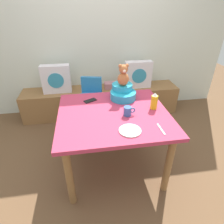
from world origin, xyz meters
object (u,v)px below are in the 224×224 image
(cell_phone, at_px, (90,101))
(infant_seat_teal, at_px, (123,92))
(dining_table, at_px, (113,121))
(book_stack, at_px, (110,85))
(dinner_plate_near, at_px, (130,131))
(coffee_mug, at_px, (128,111))
(pillow_floral_right, at_px, (138,75))
(pillow_floral_left, at_px, (56,79))
(highchair, at_px, (91,98))
(teddy_bear, at_px, (123,76))
(ketchup_bottle, at_px, (154,101))

(cell_phone, bearing_deg, infant_seat_teal, -115.28)
(dining_table, relative_size, cell_phone, 7.89)
(book_stack, bearing_deg, dinner_plate_near, -92.32)
(infant_seat_teal, distance_m, coffee_mug, 0.39)
(book_stack, relative_size, coffee_mug, 1.67)
(pillow_floral_right, relative_size, dinner_plate_near, 2.20)
(pillow_floral_left, relative_size, book_stack, 2.20)
(pillow_floral_right, bearing_deg, cell_phone, -131.73)
(infant_seat_teal, bearing_deg, pillow_floral_left, 133.09)
(book_stack, xyz_separation_m, coffee_mug, (-0.02, -1.34, 0.28))
(highchair, xyz_separation_m, infant_seat_teal, (0.36, -0.51, 0.29))
(highchair, bearing_deg, coffee_mug, -69.78)
(pillow_floral_right, height_order, coffee_mug, pillow_floral_right)
(infant_seat_teal, bearing_deg, pillow_floral_right, 63.81)
(pillow_floral_left, xyz_separation_m, dining_table, (0.70, -1.25, -0.04))
(pillow_floral_left, bearing_deg, teddy_bear, -46.93)
(dinner_plate_near, bearing_deg, coffee_mug, 81.48)
(pillow_floral_left, xyz_separation_m, coffee_mug, (0.84, -1.32, 0.11))
(teddy_bear, bearing_deg, coffee_mug, -94.34)
(infant_seat_teal, relative_size, ketchup_bottle, 1.78)
(pillow_floral_right, xyz_separation_m, book_stack, (-0.46, 0.02, -0.17))
(ketchup_bottle, bearing_deg, book_stack, 102.65)
(book_stack, xyz_separation_m, dinner_plate_near, (-0.07, -1.61, 0.24))
(pillow_floral_right, distance_m, book_stack, 0.49)
(teddy_bear, bearing_deg, book_stack, 90.29)
(infant_seat_teal, xyz_separation_m, teddy_bear, (0.00, -0.00, 0.21))
(highchair, xyz_separation_m, cell_phone, (-0.02, -0.53, 0.22))
(ketchup_bottle, height_order, coffee_mug, ketchup_bottle)
(pillow_floral_right, xyz_separation_m, infant_seat_teal, (-0.45, -0.92, 0.13))
(pillow_floral_right, height_order, dinner_plate_near, pillow_floral_right)
(dining_table, xyz_separation_m, cell_phone, (-0.22, 0.31, 0.11))
(coffee_mug, bearing_deg, ketchup_bottle, 16.52)
(dinner_plate_near, bearing_deg, infant_seat_teal, 83.96)
(teddy_bear, distance_m, coffee_mug, 0.45)
(ketchup_bottle, relative_size, coffee_mug, 1.54)
(ketchup_bottle, distance_m, cell_phone, 0.72)
(teddy_bear, height_order, ketchup_bottle, teddy_bear)
(dining_table, bearing_deg, book_stack, 82.88)
(pillow_floral_right, bearing_deg, infant_seat_teal, -116.19)
(pillow_floral_right, height_order, highchair, pillow_floral_right)
(pillow_floral_right, distance_m, coffee_mug, 1.41)
(infant_seat_teal, bearing_deg, dinner_plate_near, -96.04)
(coffee_mug, bearing_deg, book_stack, 88.94)
(pillow_floral_left, height_order, dining_table, pillow_floral_left)
(teddy_bear, relative_size, ketchup_bottle, 1.35)
(infant_seat_teal, height_order, coffee_mug, infant_seat_teal)
(pillow_floral_left, bearing_deg, coffee_mug, -57.60)
(coffee_mug, height_order, cell_phone, coffee_mug)
(infant_seat_teal, bearing_deg, dining_table, -116.81)
(pillow_floral_left, relative_size, dining_table, 0.39)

